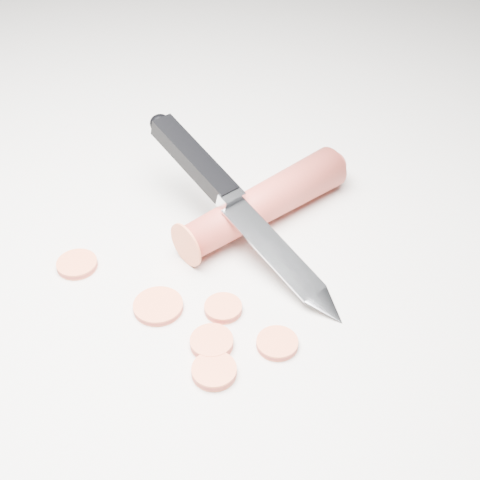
{
  "coord_description": "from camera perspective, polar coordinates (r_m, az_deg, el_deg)",
  "views": [
    {
      "loc": [
        0.07,
        -0.42,
        0.4
      ],
      "look_at": [
        0.05,
        0.01,
        0.02
      ],
      "focal_mm": 50.0,
      "sensor_mm": 36.0,
      "label": 1
    }
  ],
  "objects": [
    {
      "name": "ground",
      "position": [
        0.58,
        -5.09,
        -2.03
      ],
      "size": [
        2.4,
        2.4,
        0.0
      ],
      "primitive_type": "plane",
      "color": "silver",
      "rests_on": "ground"
    },
    {
      "name": "carrot_slice_5",
      "position": [
        0.54,
        -1.45,
        -5.83
      ],
      "size": [
        0.03,
        0.03,
        0.01
      ],
      "primitive_type": "cylinder",
      "color": "#F1673B",
      "rests_on": "ground"
    },
    {
      "name": "carrot_slice_0",
      "position": [
        0.59,
        -13.74,
        -2.03
      ],
      "size": [
        0.03,
        0.03,
        0.01
      ],
      "primitive_type": "cylinder",
      "color": "#F1673B",
      "rests_on": "ground"
    },
    {
      "name": "carrot",
      "position": [
        0.61,
        2.04,
        3.19
      ],
      "size": [
        0.16,
        0.15,
        0.04
      ],
      "primitive_type": "cylinder",
      "rotation": [
        1.57,
        0.0,
        -0.82
      ],
      "color": "#B8352B",
      "rests_on": "ground"
    },
    {
      "name": "kitchen_knife",
      "position": [
        0.57,
        0.14,
        2.8
      ],
      "size": [
        0.19,
        0.2,
        0.08
      ],
      "primitive_type": null,
      "color": "silver",
      "rests_on": "ground"
    },
    {
      "name": "carrot_slice_3",
      "position": [
        0.54,
        -6.99,
        -5.62
      ],
      "size": [
        0.04,
        0.04,
        0.01
      ],
      "primitive_type": "cylinder",
      "color": "#F1673B",
      "rests_on": "ground"
    },
    {
      "name": "carrot_slice_4",
      "position": [
        0.52,
        3.2,
        -8.79
      ],
      "size": [
        0.03,
        0.03,
        0.01
      ],
      "primitive_type": "cylinder",
      "color": "#F1673B",
      "rests_on": "ground"
    },
    {
      "name": "carrot_slice_2",
      "position": [
        0.52,
        -2.44,
        -8.71
      ],
      "size": [
        0.03,
        0.03,
        0.01
      ],
      "primitive_type": "cylinder",
      "color": "#F1673B",
      "rests_on": "ground"
    },
    {
      "name": "carrot_slice_1",
      "position": [
        0.5,
        -2.22,
        -11.1
      ],
      "size": [
        0.03,
        0.03,
        0.01
      ],
      "primitive_type": "cylinder",
      "color": "#F1673B",
      "rests_on": "ground"
    }
  ]
}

